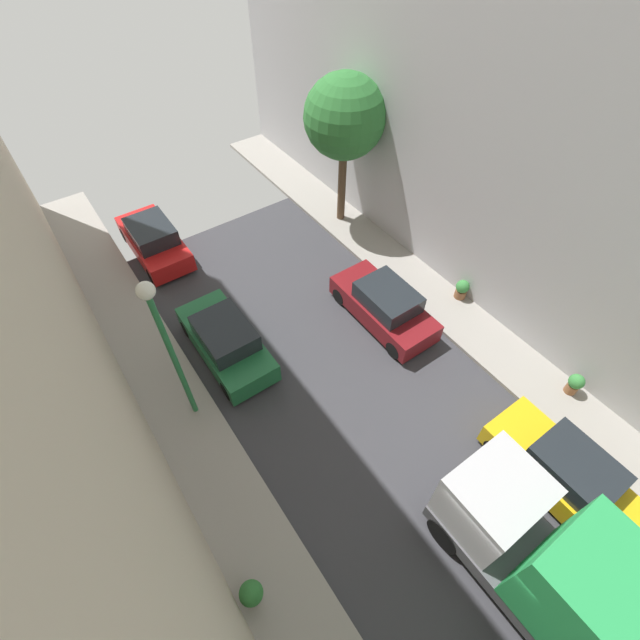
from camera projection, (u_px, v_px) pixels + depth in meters
ground at (489, 541)px, 11.60m from camera, size 32.00×32.00×0.00m
sidewalk_right at (602, 437)px, 13.42m from camera, size 2.00×44.00×0.15m
parked_car_left_3 at (226, 341)px, 15.00m from camera, size 1.78×4.20×1.57m
parked_car_left_4 at (154, 240)px, 18.43m from camera, size 1.78×4.20×1.57m
parked_car_right_1 at (564, 472)px, 12.06m from camera, size 1.78×4.20×1.57m
parked_car_right_2 at (384, 305)px, 16.05m from camera, size 1.78×4.20×1.57m
delivery_truck at (591, 605)px, 9.16m from camera, size 2.26×6.60×3.38m
street_tree_1 at (345, 118)px, 16.92m from camera, size 3.17×3.17×6.19m
potted_plant_0 at (462, 289)px, 16.81m from camera, size 0.50×0.50×0.79m
potted_plant_2 at (575, 383)px, 14.05m from camera, size 0.48×0.48×0.80m
potted_plant_5 at (251, 594)px, 10.29m from camera, size 0.57×0.57×0.83m
lamp_post at (165, 337)px, 11.20m from camera, size 0.44×0.44×5.51m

